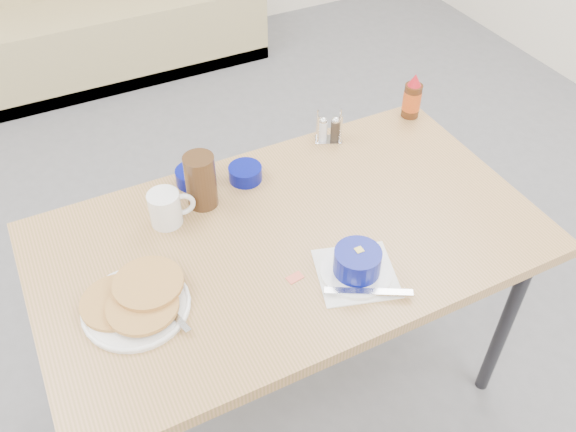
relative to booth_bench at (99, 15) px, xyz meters
name	(u,v)px	position (x,y,z in m)	size (l,w,h in m)	color
booth_bench	(99,15)	(0.00, 0.00, 0.00)	(1.90, 0.56, 1.22)	tan
dining_table	(290,250)	(0.00, -2.53, 0.35)	(1.40, 0.80, 0.76)	#B28052
pancake_plate	(136,302)	(-0.45, -2.59, 0.43)	(0.27, 0.27, 0.05)	white
coffee_mug	(167,208)	(-0.28, -2.33, 0.46)	(0.13, 0.09, 0.10)	white
grits_setting	(357,265)	(0.09, -2.74, 0.45)	(0.25, 0.26, 0.08)	white
creamer_bowl	(193,176)	(-0.16, -2.20, 0.43)	(0.11, 0.11, 0.05)	#050C71
butter_bowl	(245,173)	(-0.01, -2.26, 0.43)	(0.10, 0.10, 0.05)	#050C71
amber_tumbler	(201,181)	(-0.17, -2.30, 0.49)	(0.09, 0.09, 0.17)	#3D2513
condiment_caddy	(329,131)	(0.32, -2.19, 0.45)	(0.10, 0.08, 0.11)	silver
syrup_bottle	(412,98)	(0.64, -2.19, 0.48)	(0.06, 0.06, 0.16)	#47230F
sugar_wrapper	(295,278)	(-0.06, -2.68, 0.41)	(0.04, 0.03, 0.00)	#F16650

